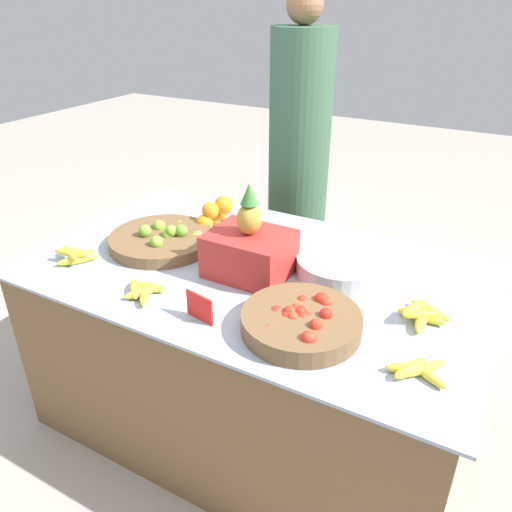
{
  "coord_description": "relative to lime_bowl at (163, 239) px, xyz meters",
  "views": [
    {
      "loc": [
        0.81,
        -1.46,
        1.7
      ],
      "look_at": [
        0.0,
        0.0,
        0.82
      ],
      "focal_mm": 35.0,
      "sensor_mm": 36.0,
      "label": 1
    }
  ],
  "objects": [
    {
      "name": "banana_bunch_back_center",
      "position": [
        0.18,
        -0.34,
        -0.01
      ],
      "size": [
        0.16,
        0.15,
        0.03
      ],
      "color": "yellow",
      "rests_on": "market_table"
    },
    {
      "name": "banana_bunch_front_left",
      "position": [
        -0.21,
        -0.28,
        -0.0
      ],
      "size": [
        0.16,
        0.17,
        0.06
      ],
      "color": "yellow",
      "rests_on": "market_table"
    },
    {
      "name": "market_table",
      "position": [
        0.43,
        0.02,
        -0.41
      ],
      "size": [
        1.74,
        1.06,
        0.77
      ],
      "color": "brown",
      "rests_on": "ground_plane"
    },
    {
      "name": "orange_pile",
      "position": [
        0.09,
        0.27,
        0.04
      ],
      "size": [
        0.14,
        0.22,
        0.14
      ],
      "color": "orange",
      "rests_on": "market_table"
    },
    {
      "name": "lime_bowl",
      "position": [
        0.0,
        0.0,
        0.0
      ],
      "size": [
        0.43,
        0.43,
        0.1
      ],
      "color": "brown",
      "rests_on": "market_table"
    },
    {
      "name": "banana_bunch_middle_left",
      "position": [
        1.06,
        -0.02,
        -0.0
      ],
      "size": [
        0.17,
        0.19,
        0.06
      ],
      "color": "yellow",
      "rests_on": "market_table"
    },
    {
      "name": "metal_bowl",
      "position": [
        0.73,
        0.13,
        0.01
      ],
      "size": [
        0.32,
        0.32,
        0.07
      ],
      "color": "#B7B7BF",
      "rests_on": "market_table"
    },
    {
      "name": "produce_crate",
      "position": [
        0.43,
        -0.03,
        0.07
      ],
      "size": [
        0.3,
        0.24,
        0.36
      ],
      "color": "#B22D28",
      "rests_on": "market_table"
    },
    {
      "name": "banana_bunch_front_right",
      "position": [
        1.11,
        -0.29,
        -0.01
      ],
      "size": [
        0.18,
        0.15,
        0.04
      ],
      "color": "yellow",
      "rests_on": "market_table"
    },
    {
      "name": "tomato_basket",
      "position": [
        0.75,
        -0.26,
        0.01
      ],
      "size": [
        0.38,
        0.38,
        0.09
      ],
      "color": "brown",
      "rests_on": "market_table"
    },
    {
      "name": "price_sign",
      "position": [
        0.44,
        -0.37,
        0.02
      ],
      "size": [
        0.11,
        0.03,
        0.09
      ],
      "rotation": [
        0.0,
        0.0,
        -0.19
      ],
      "color": "red",
      "rests_on": "market_table"
    },
    {
      "name": "ground_plane",
      "position": [
        0.43,
        0.02,
        -0.8
      ],
      "size": [
        12.0,
        12.0,
        0.0
      ],
      "primitive_type": "plane",
      "color": "#ADA599"
    },
    {
      "name": "vendor_person",
      "position": [
        0.18,
        0.94,
        0.01
      ],
      "size": [
        0.32,
        0.32,
        1.74
      ],
      "color": "#385B42",
      "rests_on": "ground_plane"
    }
  ]
}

